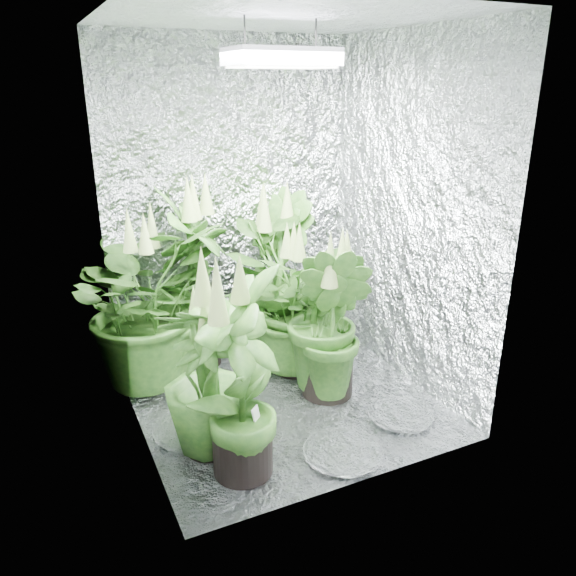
# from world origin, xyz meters

# --- Properties ---
(ground) EXTENTS (1.60, 1.60, 0.00)m
(ground) POSITION_xyz_m (0.00, 0.00, 0.00)
(ground) COLOR silver
(ground) RESTS_ON ground
(walls) EXTENTS (1.62, 1.62, 2.00)m
(walls) POSITION_xyz_m (0.00, 0.00, 1.00)
(walls) COLOR silver
(walls) RESTS_ON ground
(ceiling) EXTENTS (1.60, 1.60, 0.01)m
(ceiling) POSITION_xyz_m (0.00, 0.00, 2.00)
(ceiling) COLOR silver
(ceiling) RESTS_ON walls
(grow_lamp) EXTENTS (0.50, 0.30, 0.22)m
(grow_lamp) POSITION_xyz_m (0.00, 0.00, 1.83)
(grow_lamp) COLOR gray
(grow_lamp) RESTS_ON ceiling
(plant_a) EXTENTS (1.08, 1.08, 1.07)m
(plant_a) POSITION_xyz_m (-0.64, 0.52, 0.51)
(plant_a) COLOR black
(plant_a) RESTS_ON ground
(plant_b) EXTENTS (0.77, 0.77, 1.22)m
(plant_b) POSITION_xyz_m (-0.31, 0.63, 0.57)
(plant_b) COLOR black
(plant_b) RESTS_ON ground
(plant_c) EXTENTS (0.65, 0.65, 1.15)m
(plant_c) POSITION_xyz_m (0.23, 0.60, 0.53)
(plant_c) COLOR black
(plant_c) RESTS_ON ground
(plant_d) EXTENTS (0.57, 0.57, 0.85)m
(plant_d) POSITION_xyz_m (-0.52, -0.27, 0.39)
(plant_d) COLOR black
(plant_d) RESTS_ON ground
(plant_e) EXTENTS (1.00, 1.00, 0.99)m
(plant_e) POSITION_xyz_m (0.22, 0.28, 0.47)
(plant_e) COLOR black
(plant_e) RESTS_ON ground
(plant_f) EXTENTS (0.65, 0.65, 1.08)m
(plant_f) POSITION_xyz_m (-0.44, -0.50, 0.50)
(plant_f) COLOR black
(plant_f) RESTS_ON ground
(plant_g) EXTENTS (0.67, 0.67, 0.99)m
(plant_g) POSITION_xyz_m (0.26, -0.05, 0.45)
(plant_g) COLOR black
(plant_g) RESTS_ON ground
(circulation_fan) EXTENTS (0.18, 0.26, 0.32)m
(circulation_fan) POSITION_xyz_m (0.62, 0.58, 0.14)
(circulation_fan) COLOR black
(circulation_fan) RESTS_ON ground
(plant_label) EXTENTS (0.06, 0.06, 0.09)m
(plant_label) POSITION_xyz_m (-0.38, -0.53, 0.30)
(plant_label) COLOR white
(plant_label) RESTS_ON plant_f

